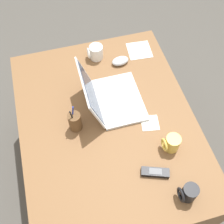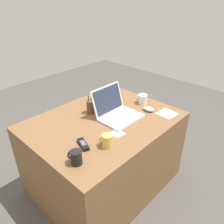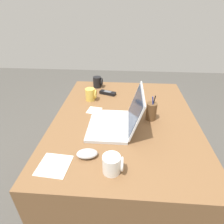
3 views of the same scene
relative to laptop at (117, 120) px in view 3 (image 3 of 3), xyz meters
name	(u,v)px [view 3 (image 3 of 3)]	position (x,y,z in m)	size (l,w,h in m)	color
ground_plane	(122,186)	(-0.11, 0.05, -0.75)	(6.00, 6.00, 0.00)	#4C4944
desk	(123,156)	(-0.11, 0.05, -0.40)	(1.21, 0.93, 0.70)	brown
laptop	(117,120)	(0.00, 0.00, 0.00)	(0.34, 0.32, 0.24)	silver
computer_mouse	(87,154)	(0.27, -0.13, -0.03)	(0.07, 0.10, 0.04)	silver
coffee_mug_white	(91,94)	(-0.34, -0.22, 0.00)	(0.07, 0.09, 0.09)	#E0BC4C
coffee_mug_tall	(112,164)	(0.35, 0.00, 0.00)	(0.08, 0.09, 0.09)	white
coffee_mug_spare	(98,82)	(-0.59, -0.20, 0.00)	(0.07, 0.08, 0.09)	black
cordless_phone	(108,93)	(-0.45, -0.10, -0.04)	(0.09, 0.14, 0.03)	black
pen_holder	(151,111)	(-0.10, 0.22, 0.01)	(0.07, 0.07, 0.17)	brown
paper_note_near_laptop	(54,165)	(0.34, -0.28, -0.05)	(0.15, 0.14, 0.00)	white
paper_note_left	(94,110)	(-0.18, -0.17, -0.05)	(0.09, 0.09, 0.00)	white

